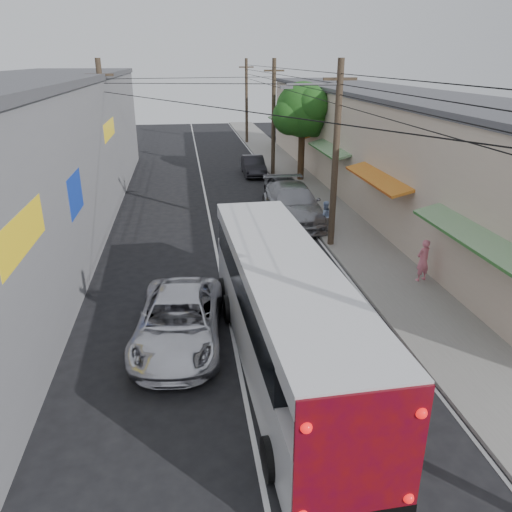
% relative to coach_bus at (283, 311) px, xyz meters
% --- Properties ---
extents(ground, '(120.00, 120.00, 0.00)m').
position_rel_coach_bus_xyz_m(ground, '(-1.20, -4.09, -1.66)').
color(ground, black).
rests_on(ground, ground).
extents(sidewalk, '(3.00, 80.00, 0.12)m').
position_rel_coach_bus_xyz_m(sidewalk, '(5.30, 15.91, -1.60)').
color(sidewalk, slate).
rests_on(sidewalk, ground).
extents(building_right, '(7.09, 40.00, 6.25)m').
position_rel_coach_bus_xyz_m(building_right, '(9.79, 17.91, 1.50)').
color(building_right, beige).
rests_on(building_right, ground).
extents(building_left, '(7.20, 36.00, 7.25)m').
position_rel_coach_bus_xyz_m(building_left, '(-9.69, 13.90, 2.00)').
color(building_left, gray).
rests_on(building_left, ground).
extents(utility_poles, '(11.80, 45.28, 8.00)m').
position_rel_coach_bus_xyz_m(utility_poles, '(1.93, 16.23, 2.47)').
color(utility_poles, '#473828').
rests_on(utility_poles, ground).
extents(street_tree, '(4.40, 4.00, 6.60)m').
position_rel_coach_bus_xyz_m(street_tree, '(5.68, 21.92, 3.02)').
color(street_tree, '#3F2B19').
rests_on(street_tree, ground).
extents(coach_bus, '(2.87, 11.18, 3.20)m').
position_rel_coach_bus_xyz_m(coach_bus, '(0.00, 0.00, 0.00)').
color(coach_bus, silver).
rests_on(coach_bus, ground).
extents(jeepney, '(3.00, 5.59, 1.49)m').
position_rel_coach_bus_xyz_m(jeepney, '(-2.81, 1.52, -0.91)').
color(jeepney, silver).
rests_on(jeepney, ground).
extents(parked_suv, '(2.67, 6.44, 1.86)m').
position_rel_coach_bus_xyz_m(parked_suv, '(3.10, 12.92, -0.73)').
color(parked_suv, gray).
rests_on(parked_suv, ground).
extents(parked_car_mid, '(2.04, 4.61, 1.54)m').
position_rel_coach_bus_xyz_m(parked_car_mid, '(3.40, 16.69, -0.89)').
color(parked_car_mid, '#25252A').
rests_on(parked_car_mid, ground).
extents(parked_car_far, '(1.50, 4.21, 1.38)m').
position_rel_coach_bus_xyz_m(parked_car_far, '(2.60, 24.19, -0.96)').
color(parked_car_far, black).
rests_on(parked_car_far, ground).
extents(pedestrian_near, '(0.69, 0.57, 1.63)m').
position_rel_coach_bus_xyz_m(pedestrian_near, '(6.27, 4.54, -0.72)').
color(pedestrian_near, pink).
rests_on(pedestrian_near, sidewalk).
extents(pedestrian_far, '(0.76, 0.61, 1.50)m').
position_rel_coach_bus_xyz_m(pedestrian_far, '(4.20, 10.73, -0.79)').
color(pedestrian_far, '#90A8D2').
rests_on(pedestrian_far, sidewalk).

